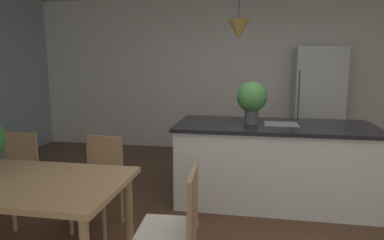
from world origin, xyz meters
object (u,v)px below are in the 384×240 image
(chair_far_right, at_px, (99,179))
(chair_kitchen_end, at_px, (173,228))
(chair_far_left, at_px, (14,174))
(potted_plant_on_island, at_px, (252,99))
(kitchen_island, at_px, (273,162))
(refrigerator, at_px, (317,104))

(chair_far_right, xyz_separation_m, chair_kitchen_end, (0.92, -0.81, 0.00))
(chair_far_left, xyz_separation_m, potted_plant_on_island, (2.33, 0.90, 0.71))
(potted_plant_on_island, bearing_deg, kitchen_island, -0.00)
(chair_far_left, height_order, kitchen_island, kitchen_island)
(chair_far_left, relative_size, chair_kitchen_end, 1.00)
(chair_far_right, distance_m, chair_far_left, 0.91)
(chair_far_left, height_order, refrigerator, refrigerator)
(refrigerator, xyz_separation_m, potted_plant_on_island, (-1.04, -1.91, 0.27))
(chair_kitchen_end, bearing_deg, potted_plant_on_island, 73.80)
(chair_far_left, distance_m, chair_kitchen_end, 2.00)
(chair_far_right, bearing_deg, kitchen_island, 28.24)
(chair_far_right, bearing_deg, chair_far_left, 180.00)
(chair_far_right, relative_size, refrigerator, 0.48)
(refrigerator, height_order, potted_plant_on_island, refrigerator)
(chair_far_right, height_order, chair_far_left, same)
(chair_kitchen_end, xyz_separation_m, refrigerator, (1.54, 3.62, 0.44))
(chair_kitchen_end, distance_m, potted_plant_on_island, 1.91)
(chair_far_left, bearing_deg, refrigerator, 39.83)
(refrigerator, bearing_deg, chair_kitchen_end, -113.01)
(chair_far_right, xyz_separation_m, potted_plant_on_island, (1.42, 0.90, 0.71))
(chair_kitchen_end, relative_size, kitchen_island, 0.40)
(chair_far_left, distance_m, refrigerator, 4.41)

